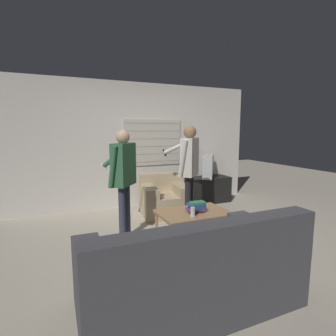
{
  "coord_description": "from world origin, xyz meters",
  "views": [
    {
      "loc": [
        -1.57,
        -3.26,
        1.59
      ],
      "look_at": [
        0.02,
        0.46,
        1.0
      ],
      "focal_mm": 28.0,
      "sensor_mm": 36.0,
      "label": 1
    }
  ],
  "objects": [
    {
      "name": "spare_remote",
      "position": [
        0.28,
        0.15,
        0.44
      ],
      "size": [
        0.06,
        0.13,
        0.02
      ],
      "rotation": [
        0.0,
        0.0,
        -0.15
      ],
      "color": "black",
      "rests_on": "coffee_table"
    },
    {
      "name": "tv_stand",
      "position": [
        1.48,
        1.61,
        0.28
      ],
      "size": [
        0.95,
        0.45,
        0.56
      ],
      "color": "black",
      "rests_on": "ground_plane"
    },
    {
      "name": "soda_can",
      "position": [
        0.09,
        -0.24,
        0.49
      ],
      "size": [
        0.07,
        0.07,
        0.13
      ],
      "color": "silver",
      "rests_on": "coffee_table"
    },
    {
      "name": "wall_back",
      "position": [
        0.01,
        2.03,
        1.28
      ],
      "size": [
        5.2,
        0.08,
        2.55
      ],
      "color": "silver",
      "rests_on": "ground_plane"
    },
    {
      "name": "person_right_standing",
      "position": [
        0.44,
        0.55,
        1.05
      ],
      "size": [
        0.49,
        0.8,
        1.66
      ],
      "rotation": [
        0.0,
        0.0,
        0.79
      ],
      "color": "black",
      "rests_on": "ground_plane"
    },
    {
      "name": "person_left_standing",
      "position": [
        -0.71,
        0.38,
        1.0
      ],
      "size": [
        0.47,
        0.74,
        1.59
      ],
      "rotation": [
        0.0,
        0.0,
        0.85
      ],
      "color": "#33384C",
      "rests_on": "ground_plane"
    },
    {
      "name": "tv",
      "position": [
        1.48,
        1.61,
        0.81
      ],
      "size": [
        0.58,
        0.71,
        0.49
      ],
      "rotation": [
        0.0,
        0.0,
        4.09
      ],
      "color": "#B2B2B7",
      "rests_on": "tv_stand"
    },
    {
      "name": "coffee_table",
      "position": [
        0.2,
        -0.06,
        0.39
      ],
      "size": [
        1.0,
        0.66,
        0.42
      ],
      "color": "#9E754C",
      "rests_on": "ground_plane"
    },
    {
      "name": "couch_blue",
      "position": [
        -0.52,
        -1.36,
        0.32
      ],
      "size": [
        1.95,
        0.93,
        0.89
      ],
      "rotation": [
        0.0,
        0.0,
        -0.0
      ],
      "color": "#424247",
      "rests_on": "ground_plane"
    },
    {
      "name": "armchair_beige",
      "position": [
        0.27,
        1.23,
        0.3
      ],
      "size": [
        0.96,
        0.92,
        0.75
      ],
      "rotation": [
        0.0,
        0.0,
        3.01
      ],
      "color": "tan",
      "rests_on": "ground_plane"
    },
    {
      "name": "book_stack",
      "position": [
        0.22,
        -0.1,
        0.5
      ],
      "size": [
        0.26,
        0.21,
        0.16
      ],
      "color": "#75387F",
      "rests_on": "coffee_table"
    },
    {
      "name": "ground_plane",
      "position": [
        0.0,
        0.0,
        0.0
      ],
      "size": [
        16.0,
        16.0,
        0.0
      ],
      "primitive_type": "plane",
      "color": "#B2A893"
    }
  ]
}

